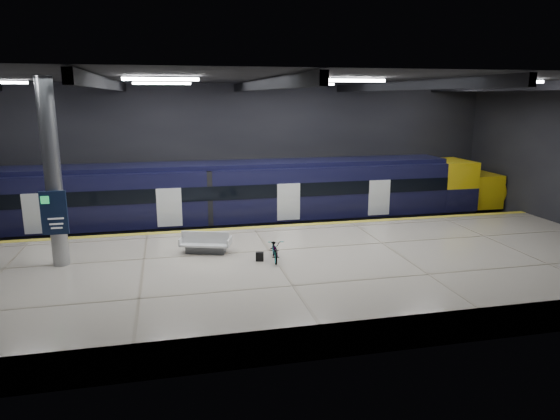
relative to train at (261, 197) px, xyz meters
name	(u,v)px	position (x,y,z in m)	size (l,w,h in m)	color
ground	(265,268)	(-0.85, -5.50, -2.06)	(30.00, 30.00, 0.00)	black
room_shell	(264,136)	(-0.85, -5.49, 3.66)	(30.10, 16.10, 8.05)	black
platform	(277,275)	(-0.85, -8.00, -1.51)	(30.00, 11.00, 1.10)	#BEB1A0
safety_strip	(254,227)	(-0.85, -2.75, -0.95)	(30.00, 0.40, 0.01)	yellow
rails	(245,233)	(-0.85, 0.00, -1.98)	(30.00, 1.52, 0.16)	gray
train	(261,197)	(0.00, 0.00, 0.00)	(29.40, 2.84, 3.79)	black
bench	(206,245)	(-3.42, -6.24, -0.64)	(2.18, 1.42, 0.89)	#595B60
bicycle	(275,249)	(-0.88, -7.73, -0.52)	(0.58, 1.67, 0.88)	#99999E
pannier_bag	(260,257)	(-1.48, -7.73, -0.78)	(0.30, 0.18, 0.35)	black
info_column	(53,177)	(-8.85, -6.52, 2.40)	(0.90, 0.78, 6.90)	#9EA0A5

